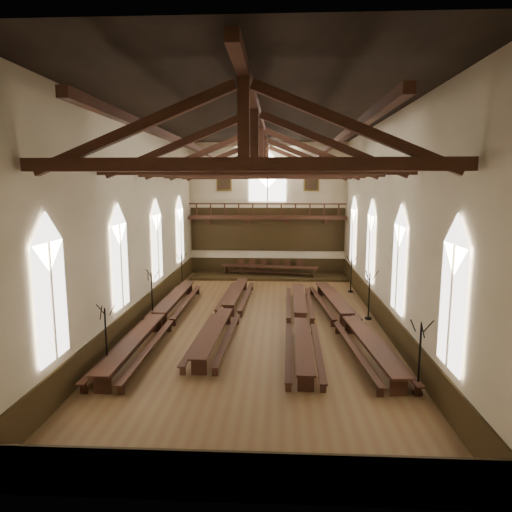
{
  "coord_description": "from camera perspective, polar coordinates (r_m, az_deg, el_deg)",
  "views": [
    {
      "loc": [
        0.93,
        -21.97,
        6.9
      ],
      "look_at": [
        -0.28,
        1.5,
        3.18
      ],
      "focal_mm": 32.0,
      "sensor_mm": 36.0,
      "label": 1
    }
  ],
  "objects": [
    {
      "name": "wainscot_band",
      "position": [
        22.87,
        0.52,
        -6.99
      ],
      "size": [
        12.0,
        26.0,
        1.2
      ],
      "color": "#30220E",
      "rests_on": "ground"
    },
    {
      "name": "candelabrum_left_far",
      "position": [
        30.84,
        -9.24,
        -2.67
      ],
      "size": [
        0.72,
        0.69,
        2.39
      ],
      "color": "black",
      "rests_on": "ground"
    },
    {
      "name": "refectory_row_d",
      "position": [
        22.34,
        11.43,
        -7.7
      ],
      "size": [
        2.16,
        14.53,
        0.75
      ],
      "color": "#3C1E13",
      "rests_on": "ground"
    },
    {
      "name": "ground",
      "position": [
        23.04,
        0.51,
        -8.43
      ],
      "size": [
        26.0,
        26.0,
        0.0
      ],
      "primitive_type": "plane",
      "color": "brown",
      "rests_on": "ground"
    },
    {
      "name": "refectory_row_b",
      "position": [
        23.43,
        -3.65,
        -6.8
      ],
      "size": [
        1.71,
        14.22,
        0.73
      ],
      "color": "#3C1E13",
      "rests_on": "ground"
    },
    {
      "name": "candelabrum_right_near",
      "position": [
        16.38,
        19.67,
        -13.51
      ],
      "size": [
        0.77,
        0.73,
        2.55
      ],
      "color": "black",
      "rests_on": "ground"
    },
    {
      "name": "portraits",
      "position": [
        34.88,
        1.45,
        9.32
      ],
      "size": [
        7.75,
        0.09,
        1.45
      ],
      "color": "brown",
      "rests_on": "room_walls"
    },
    {
      "name": "candelabrum_left_mid",
      "position": [
        24.07,
        -12.83,
        -5.92
      ],
      "size": [
        0.76,
        0.79,
        2.62
      ],
      "color": "black",
      "rests_on": "ground"
    },
    {
      "name": "candelabrum_right_far",
      "position": [
        29.98,
        11.78,
        -3.1
      ],
      "size": [
        0.71,
        0.68,
        2.35
      ],
      "color": "black",
      "rests_on": "ground"
    },
    {
      "name": "high_table",
      "position": [
        33.93,
        1.68,
        -1.44
      ],
      "size": [
        7.26,
        1.8,
        0.68
      ],
      "color": "#3C1E13",
      "rests_on": "dais"
    },
    {
      "name": "candelabrum_left_near",
      "position": [
        18.42,
        -18.17,
        -10.97
      ],
      "size": [
        0.75,
        0.7,
        2.47
      ],
      "color": "black",
      "rests_on": "ground"
    },
    {
      "name": "side_windows",
      "position": [
        22.21,
        0.53,
        0.82
      ],
      "size": [
        11.85,
        19.8,
        4.5
      ],
      "color": "white",
      "rests_on": "room_walls"
    },
    {
      "name": "refectory_row_c",
      "position": [
        22.11,
        5.65,
        -7.84
      ],
      "size": [
        1.56,
        13.98,
        0.7
      ],
      "color": "#3C1E13",
      "rests_on": "ground"
    },
    {
      "name": "dais",
      "position": [
        34.06,
        1.68,
        -2.54
      ],
      "size": [
        11.4,
        2.77,
        0.18
      ],
      "primitive_type": "cube",
      "color": "#30220E",
      "rests_on": "ground"
    },
    {
      "name": "minstrels_gallery",
      "position": [
        34.77,
        1.42,
        4.05
      ],
      "size": [
        11.8,
        1.24,
        3.7
      ],
      "color": "#3C1E13",
      "rests_on": "room_walls"
    },
    {
      "name": "room_walls",
      "position": [
        21.99,
        0.54,
        7.85
      ],
      "size": [
        26.0,
        26.0,
        26.0
      ],
      "color": "beige",
      "rests_on": "ground"
    },
    {
      "name": "refectory_row_a",
      "position": [
        22.6,
        -12.15,
        -7.5
      ],
      "size": [
        1.58,
        14.56,
        0.77
      ],
      "color": "#3C1E13",
      "rests_on": "ground"
    },
    {
      "name": "end_window",
      "position": [
        34.88,
        1.45,
        9.52
      ],
      "size": [
        2.8,
        0.12,
        3.8
      ],
      "color": "white",
      "rests_on": "room_walls"
    },
    {
      "name": "roof_trusses",
      "position": [
        22.02,
        0.55,
        12.42
      ],
      "size": [
        11.7,
        25.7,
        2.8
      ],
      "color": "#3C1E13",
      "rests_on": "room_walls"
    },
    {
      "name": "candelabrum_right_mid",
      "position": [
        24.26,
        13.91,
        -5.9
      ],
      "size": [
        0.71,
        0.78,
        2.55
      ],
      "color": "black",
      "rests_on": "ground"
    },
    {
      "name": "high_chairs",
      "position": [
        34.64,
        1.71,
        -1.25
      ],
      "size": [
        4.97,
        0.47,
        1.02
      ],
      "color": "#3C1E13",
      "rests_on": "dais"
    }
  ]
}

